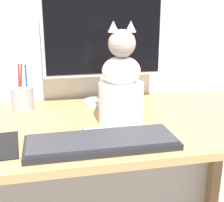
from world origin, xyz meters
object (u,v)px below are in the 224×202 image
object	(u,v)px
monitor	(103,39)
keyboard	(101,142)
cat	(121,87)
pen_cup	(22,98)

from	to	relation	value
monitor	keyboard	world-z (taller)	monitor
keyboard	cat	bearing A→B (deg)	59.23
keyboard	monitor	bearing A→B (deg)	77.95
keyboard	cat	distance (m)	0.22
monitor	pen_cup	world-z (taller)	monitor
keyboard	cat	xyz separation A→B (m)	(0.10, 0.16, 0.11)
monitor	pen_cup	bearing A→B (deg)	-178.07
cat	pen_cup	size ratio (longest dim) A/B	1.94
keyboard	pen_cup	distance (m)	0.46
cat	monitor	bearing A→B (deg)	99.93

